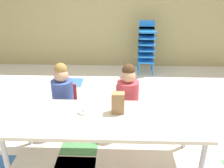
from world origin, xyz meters
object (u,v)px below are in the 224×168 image
(seated_child_middle_seat, at_px, (128,93))
(paper_bag_brown, at_px, (118,103))
(seated_child_near_camera, at_px, (63,92))
(paper_plate_near_edge, at_px, (83,113))
(craft_table, at_px, (104,121))
(donut_powdered_on_plate, at_px, (83,111))
(paper_plate_center_table, at_px, (129,124))
(kid_chair_blue_stack, at_px, (146,45))

(seated_child_middle_seat, relative_size, paper_bag_brown, 4.17)
(seated_child_near_camera, relative_size, seated_child_middle_seat, 1.00)
(paper_bag_brown, distance_m, paper_plate_near_edge, 0.37)
(craft_table, height_order, paper_plate_near_edge, paper_plate_near_edge)
(seated_child_middle_seat, distance_m, donut_powdered_on_plate, 0.70)
(seated_child_near_camera, distance_m, donut_powdered_on_plate, 0.62)
(craft_table, xyz_separation_m, paper_plate_center_table, (0.24, -0.12, 0.05))
(paper_bag_brown, relative_size, donut_powdered_on_plate, 1.95)
(kid_chair_blue_stack, height_order, paper_plate_near_edge, kid_chair_blue_stack)
(seated_child_near_camera, xyz_separation_m, paper_plate_near_edge, (0.33, -0.52, 0.02))
(kid_chair_blue_stack, height_order, paper_bag_brown, kid_chair_blue_stack)
(paper_bag_brown, distance_m, donut_powdered_on_plate, 0.36)
(craft_table, distance_m, paper_plate_center_table, 0.27)
(kid_chair_blue_stack, distance_m, paper_plate_near_edge, 2.78)
(kid_chair_blue_stack, bearing_deg, paper_plate_near_edge, -108.53)
(seated_child_middle_seat, height_order, kid_chair_blue_stack, kid_chair_blue_stack)
(craft_table, height_order, seated_child_near_camera, seated_child_near_camera)
(kid_chair_blue_stack, xyz_separation_m, paper_bag_brown, (-0.54, -2.60, 0.11))
(craft_table, height_order, donut_powdered_on_plate, donut_powdered_on_plate)
(seated_child_near_camera, distance_m, kid_chair_blue_stack, 2.44)
(craft_table, xyz_separation_m, paper_plate_near_edge, (-0.22, 0.07, 0.05))
(paper_plate_center_table, bearing_deg, paper_plate_near_edge, 157.84)
(paper_bag_brown, height_order, paper_plate_near_edge, paper_bag_brown)
(craft_table, distance_m, paper_bag_brown, 0.23)
(paper_plate_center_table, distance_m, donut_powdered_on_plate, 0.49)
(seated_child_middle_seat, bearing_deg, seated_child_near_camera, -180.00)
(seated_child_near_camera, distance_m, paper_plate_near_edge, 0.61)
(kid_chair_blue_stack, relative_size, paper_bag_brown, 4.73)
(seated_child_middle_seat, bearing_deg, craft_table, -112.83)
(seated_child_near_camera, height_order, paper_plate_center_table, seated_child_near_camera)
(craft_table, bearing_deg, kid_chair_blue_stack, 76.15)
(paper_plate_near_edge, xyz_separation_m, paper_plate_center_table, (0.46, -0.19, 0.00))
(paper_plate_near_edge, xyz_separation_m, donut_powdered_on_plate, (0.00, 0.00, 0.02))
(donut_powdered_on_plate, bearing_deg, paper_plate_center_table, -22.16)
(paper_bag_brown, bearing_deg, craft_table, -142.19)
(craft_table, xyz_separation_m, kid_chair_blue_stack, (0.67, 2.71, 0.05))
(seated_child_near_camera, bearing_deg, paper_plate_center_table, -42.08)
(seated_child_near_camera, relative_size, paper_plate_center_table, 5.10)
(paper_bag_brown, bearing_deg, paper_plate_near_edge, -174.06)
(paper_plate_near_edge, height_order, donut_powdered_on_plate, donut_powdered_on_plate)
(paper_plate_near_edge, relative_size, donut_powdered_on_plate, 1.60)
(craft_table, distance_m, seated_child_middle_seat, 0.64)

